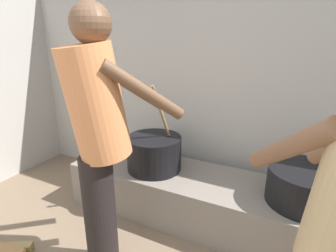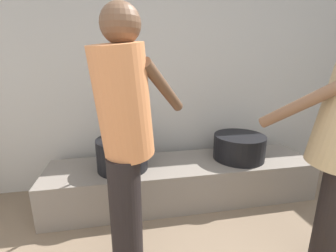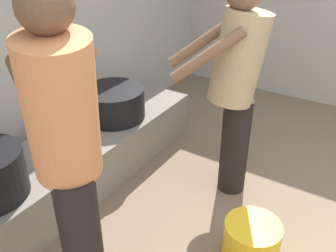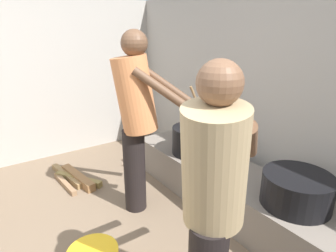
{
  "view_description": "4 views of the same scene",
  "coord_description": "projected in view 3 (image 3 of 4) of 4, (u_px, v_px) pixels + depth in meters",
  "views": [
    {
      "loc": [
        0.29,
        0.16,
        1.46
      ],
      "look_at": [
        -0.28,
        1.28,
        1.04
      ],
      "focal_mm": 29.09,
      "sensor_mm": 36.0,
      "label": 1
    },
    {
      "loc": [
        -0.73,
        -0.03,
        1.33
      ],
      "look_at": [
        -0.43,
        1.54,
        0.89
      ],
      "focal_mm": 25.01,
      "sensor_mm": 36.0,
      "label": 2
    },
    {
      "loc": [
        -1.64,
        0.2,
        1.79
      ],
      "look_at": [
        0.02,
        1.25,
        0.69
      ],
      "focal_mm": 39.62,
      "sensor_mm": 36.0,
      "label": 3
    },
    {
      "loc": [
        1.32,
        0.2,
        1.62
      ],
      "look_at": [
        -0.25,
        1.29,
        0.96
      ],
      "focal_mm": 29.99,
      "sensor_mm": 36.0,
      "label": 4
    }
  ],
  "objects": [
    {
      "name": "hearth_ledge",
      "position": [
        65.0,
        171.0,
        2.69
      ],
      "size": [
        2.56,
        0.6,
        0.38
      ],
      "primitive_type": "cube",
      "color": "slate",
      "rests_on": "ground_plane"
    },
    {
      "name": "bucket_yellow_plastic",
      "position": [
        251.0,
        245.0,
        2.12
      ],
      "size": [
        0.32,
        0.32,
        0.31
      ],
      "primitive_type": "cylinder",
      "color": "gold",
      "rests_on": "ground_plane"
    },
    {
      "name": "cook_in_orange_shirt",
      "position": [
        67.0,
        146.0,
        1.6
      ],
      "size": [
        0.66,
        0.73,
        1.63
      ],
      "color": "black",
      "rests_on": "ground_plane"
    },
    {
      "name": "cooking_pot_secondary",
      "position": [
        113.0,
        103.0,
        2.96
      ],
      "size": [
        0.5,
        0.5,
        0.24
      ],
      "color": "black",
      "rests_on": "hearth_ledge"
    },
    {
      "name": "block_enclosure_rear",
      "position": [
        17.0,
        43.0,
        2.68
      ],
      "size": [
        5.26,
        0.2,
        2.02
      ],
      "primitive_type": "cube",
      "color": "#ADA8A0",
      "rests_on": "ground_plane"
    },
    {
      "name": "cook_in_tan_shirt",
      "position": [
        236.0,
        82.0,
        2.42
      ],
      "size": [
        0.63,
        0.7,
        1.51
      ],
      "color": "black",
      "rests_on": "ground_plane"
    }
  ]
}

